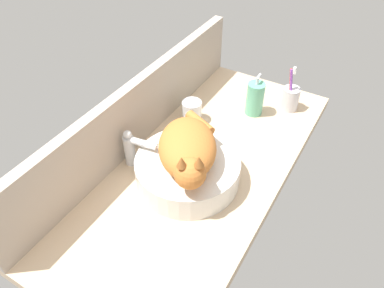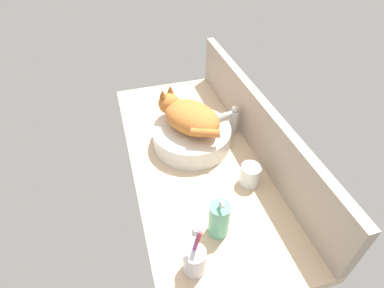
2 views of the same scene
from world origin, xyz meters
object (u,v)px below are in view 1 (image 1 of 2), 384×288
Objects in this scene: faucet at (132,147)px; soap_dispenser at (255,98)px; cat at (189,150)px; water_glass at (192,113)px; sink_basin at (189,171)px; toothbrush_cup at (290,98)px.

faucet is 0.84× the size of soap_dispenser.
cat is 33.68cm from water_glass.
sink_basin is 30.60cm from water_glass.
faucet is at bearing 98.25° from sink_basin.
toothbrush_cup reaches higher than soap_dispenser.
soap_dispenser reaches higher than water_glass.
soap_dispenser is (45.79, -22.67, -0.74)cm from faucet.
soap_dispenser is at bearing -26.33° from faucet.
faucet is at bearing 171.16° from water_glass.
sink_basin is 3.91× the size of water_glass.
cat is 3.66× the size of water_glass.
soap_dispenser is at bearing -48.15° from water_glass.
faucet is at bearing 94.82° from cat.
sink_basin is at bearing -81.75° from faucet.
sink_basin reaches higher than water_glass.
cat is at bearing 166.11° from toothbrush_cup.
soap_dispenser is (42.99, -3.32, 2.34)cm from sink_basin.
water_glass is (-16.18, 18.06, -3.01)cm from soap_dispenser.
cat reaches higher than sink_basin.
sink_basin is 10.08cm from cat.
faucet is at bearing 153.67° from soap_dispenser.
cat is at bearing -85.18° from faucet.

